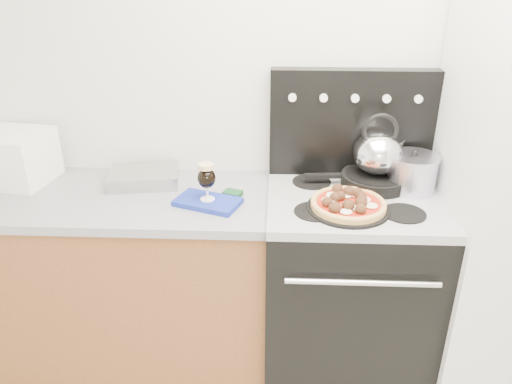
# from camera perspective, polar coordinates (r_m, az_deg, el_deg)

# --- Properties ---
(room_shell) EXTENTS (3.52, 3.01, 2.52)m
(room_shell) POSITION_cam_1_polar(r_m,az_deg,el_deg) (1.29, 14.08, -4.46)
(room_shell) COLOR beige
(room_shell) RESTS_ON ground
(base_cabinet) EXTENTS (1.45, 0.60, 0.86)m
(base_cabinet) POSITION_cam_1_polar(r_m,az_deg,el_deg) (2.59, -15.23, -9.63)
(base_cabinet) COLOR brown
(base_cabinet) RESTS_ON ground
(countertop) EXTENTS (1.48, 0.63, 0.04)m
(countertop) POSITION_cam_1_polar(r_m,az_deg,el_deg) (2.36, -16.46, -0.63)
(countertop) COLOR gray
(countertop) RESTS_ON base_cabinet
(stove_body) EXTENTS (0.76, 0.65, 0.88)m
(stove_body) POSITION_cam_1_polar(r_m,az_deg,el_deg) (2.47, 10.27, -10.62)
(stove_body) COLOR black
(stove_body) RESTS_ON ground
(cooktop) EXTENTS (0.76, 0.65, 0.04)m
(cooktop) POSITION_cam_1_polar(r_m,az_deg,el_deg) (2.23, 11.17, -1.03)
(cooktop) COLOR #ADADB2
(cooktop) RESTS_ON stove_body
(backguard) EXTENTS (0.76, 0.08, 0.50)m
(backguard) POSITION_cam_1_polar(r_m,az_deg,el_deg) (2.39, 10.84, 7.74)
(backguard) COLOR black
(backguard) RESTS_ON cooktop
(toaster_oven) EXTENTS (0.42, 0.34, 0.24)m
(toaster_oven) POSITION_cam_1_polar(r_m,az_deg,el_deg) (2.63, -26.51, 3.64)
(toaster_oven) COLOR white
(toaster_oven) RESTS_ON countertop
(foil_sheet) EXTENTS (0.35, 0.28, 0.06)m
(foil_sheet) POSITION_cam_1_polar(r_m,az_deg,el_deg) (2.41, -12.64, 1.70)
(foil_sheet) COLOR silver
(foil_sheet) RESTS_ON countertop
(oven_mitt) EXTENTS (0.31, 0.24, 0.02)m
(oven_mitt) POSITION_cam_1_polar(r_m,az_deg,el_deg) (2.17, -5.54, -1.15)
(oven_mitt) COLOR #1B2DA0
(oven_mitt) RESTS_ON countertop
(beer_glass) EXTENTS (0.10, 0.10, 0.17)m
(beer_glass) POSITION_cam_1_polar(r_m,az_deg,el_deg) (2.13, -5.65, 1.17)
(beer_glass) COLOR black
(beer_glass) RESTS_ON oven_mitt
(pizza_pan) EXTENTS (0.41, 0.41, 0.01)m
(pizza_pan) POSITION_cam_1_polar(r_m,az_deg,el_deg) (2.11, 10.46, -1.85)
(pizza_pan) COLOR black
(pizza_pan) RESTS_ON cooktop
(pizza) EXTENTS (0.35, 0.35, 0.04)m
(pizza) POSITION_cam_1_polar(r_m,az_deg,el_deg) (2.10, 10.52, -1.18)
(pizza) COLOR #E29F5B
(pizza) RESTS_ON pizza_pan
(skillet) EXTENTS (0.33, 0.33, 0.05)m
(skillet) POSITION_cam_1_polar(r_m,az_deg,el_deg) (2.35, 13.43, 1.38)
(skillet) COLOR black
(skillet) RESTS_ON cooktop
(tea_kettle) EXTENTS (0.25, 0.25, 0.24)m
(tea_kettle) POSITION_cam_1_polar(r_m,az_deg,el_deg) (2.30, 13.80, 4.73)
(tea_kettle) COLOR silver
(tea_kettle) RESTS_ON skillet
(stock_pot) EXTENTS (0.25, 0.25, 0.15)m
(stock_pot) POSITION_cam_1_polar(r_m,az_deg,el_deg) (2.33, 17.40, 2.03)
(stock_pot) COLOR silver
(stock_pot) RESTS_ON cooktop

